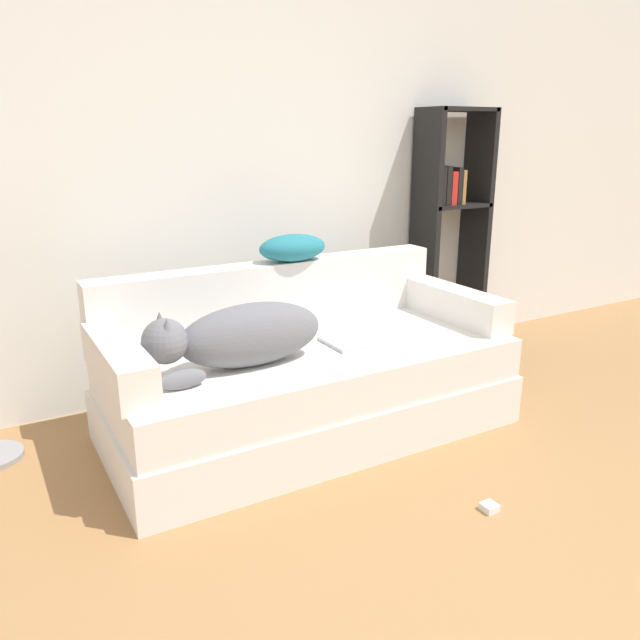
% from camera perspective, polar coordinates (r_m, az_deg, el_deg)
% --- Properties ---
extents(wall_back, '(7.85, 0.06, 2.70)m').
position_cam_1_polar(wall_back, '(3.50, -5.67, 16.17)').
color(wall_back, silver).
rests_on(wall_back, ground_plane).
extents(couch, '(1.89, 0.90, 0.43)m').
position_cam_1_polar(couch, '(2.99, -0.92, -6.32)').
color(couch, silver).
rests_on(couch, ground_plane).
extents(couch_backrest, '(1.85, 0.15, 0.33)m').
position_cam_1_polar(couch_backrest, '(3.18, -4.27, 2.39)').
color(couch_backrest, silver).
rests_on(couch_backrest, couch).
extents(couch_arm_left, '(0.15, 0.71, 0.17)m').
position_cam_1_polar(couch_arm_left, '(2.59, -17.99, -3.67)').
color(couch_arm_left, silver).
rests_on(couch_arm_left, couch).
extents(couch_arm_right, '(0.15, 0.71, 0.17)m').
position_cam_1_polar(couch_arm_right, '(3.37, 12.16, 1.46)').
color(couch_arm_right, silver).
rests_on(couch_arm_right, couch).
extents(dog, '(0.78, 0.26, 0.28)m').
position_cam_1_polar(dog, '(2.63, -7.39, -1.46)').
color(dog, slate).
rests_on(dog, couch).
extents(laptop, '(0.32, 0.23, 0.02)m').
position_cam_1_polar(laptop, '(2.97, 3.55, -1.79)').
color(laptop, '#B7B7BC').
rests_on(laptop, couch).
extents(throw_pillow, '(0.36, 0.21, 0.14)m').
position_cam_1_polar(throw_pillow, '(3.16, -2.52, 6.62)').
color(throw_pillow, teal).
rests_on(throw_pillow, couch_backrest).
extents(bookshelf, '(0.46, 0.26, 1.53)m').
position_cam_1_polar(bookshelf, '(4.05, 11.79, 9.27)').
color(bookshelf, black).
rests_on(bookshelf, ground_plane).
extents(power_adapter, '(0.06, 0.06, 0.03)m').
position_cam_1_polar(power_adapter, '(2.56, 15.22, -16.20)').
color(power_adapter, white).
rests_on(power_adapter, ground_plane).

